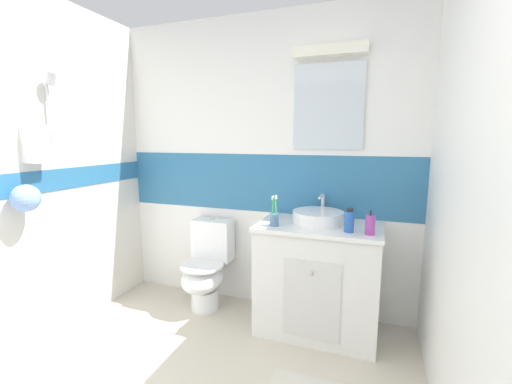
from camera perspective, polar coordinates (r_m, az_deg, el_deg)
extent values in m
cube|color=white|center=(3.11, 1.20, -10.82)|extent=(3.20, 0.10, 0.85)
cube|color=teal|center=(2.94, 1.22, 1.61)|extent=(3.20, 0.10, 0.50)
cube|color=white|center=(2.96, 1.30, 17.68)|extent=(3.20, 0.10, 1.15)
cube|color=silver|center=(2.75, 12.21, 14.02)|extent=(0.54, 0.02, 0.66)
cube|color=white|center=(2.78, 12.40, 22.53)|extent=(0.56, 0.10, 0.08)
cube|color=silver|center=(2.75, -36.39, 2.44)|extent=(0.10, 3.48, 2.50)
cube|color=teal|center=(2.71, -35.63, 0.98)|extent=(0.01, 3.48, 0.16)
cube|color=white|center=(2.73, -33.43, 6.88)|extent=(0.10, 0.14, 0.26)
cylinder|color=silver|center=(2.84, -31.79, 11.62)|extent=(0.02, 0.02, 0.45)
cylinder|color=silver|center=(2.83, -31.66, 16.25)|extent=(0.10, 0.07, 0.11)
sphere|color=#7FA5E5|center=(2.62, -34.62, -0.88)|extent=(0.18, 0.18, 0.18)
cube|color=white|center=(1.60, 34.86, -0.98)|extent=(0.10, 3.48, 2.50)
cube|color=silver|center=(2.70, 10.49, -14.48)|extent=(0.89, 0.54, 0.82)
cube|color=white|center=(2.55, 10.73, -5.78)|extent=(0.91, 0.56, 0.03)
cube|color=silver|center=(2.47, 9.37, -17.81)|extent=(0.40, 0.01, 0.57)
cylinder|color=silver|center=(2.37, 9.43, -13.56)|extent=(0.02, 0.02, 0.03)
cylinder|color=white|center=(2.57, 10.54, -4.26)|extent=(0.38, 0.38, 0.09)
cylinder|color=#AFB1BA|center=(2.56, 10.57, -3.36)|extent=(0.31, 0.31, 0.01)
cylinder|color=silver|center=(2.77, 11.31, -2.30)|extent=(0.03, 0.03, 0.19)
cylinder|color=silver|center=(2.65, 11.03, -0.73)|extent=(0.02, 0.17, 0.02)
cylinder|color=white|center=(3.12, -8.68, -17.54)|extent=(0.24, 0.24, 0.18)
ellipsoid|color=white|center=(3.00, -9.14, -14.44)|extent=(0.34, 0.42, 0.22)
cylinder|color=white|center=(2.96, -9.21, -12.27)|extent=(0.37, 0.37, 0.02)
cube|color=white|center=(3.08, -7.38, -8.02)|extent=(0.36, 0.17, 0.36)
cylinder|color=silver|center=(3.03, -7.46, -4.58)|extent=(0.04, 0.04, 0.02)
cylinder|color=#4C7299|center=(2.46, 3.11, -4.76)|extent=(0.07, 0.07, 0.09)
cylinder|color=#3FB259|center=(2.45, 3.39, -3.02)|extent=(0.03, 0.01, 0.19)
cube|color=white|center=(2.44, 3.41, -0.89)|extent=(0.01, 0.02, 0.03)
cylinder|color=#3FB259|center=(2.45, 2.84, -3.08)|extent=(0.02, 0.02, 0.18)
cube|color=white|center=(2.44, 2.85, -1.01)|extent=(0.01, 0.02, 0.03)
cylinder|color=#3FB259|center=(2.45, 3.41, -3.02)|extent=(0.03, 0.03, 0.19)
cube|color=white|center=(2.44, 3.43, -0.88)|extent=(0.01, 0.02, 0.03)
cylinder|color=#993F99|center=(2.36, 18.88, -5.36)|extent=(0.06, 0.06, 0.13)
cylinder|color=#262626|center=(2.34, 18.99, -3.38)|extent=(0.01, 0.01, 0.04)
cylinder|color=#262626|center=(2.32, 19.01, -3.01)|extent=(0.01, 0.02, 0.01)
cylinder|color=#2659B2|center=(2.38, 15.61, -4.90)|extent=(0.07, 0.07, 0.15)
cylinder|color=black|center=(2.36, 15.69, -2.95)|extent=(0.05, 0.05, 0.02)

